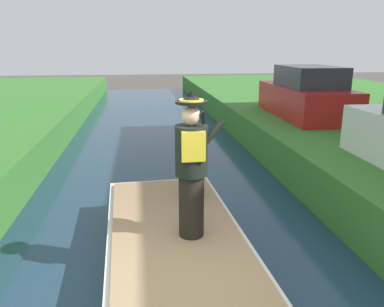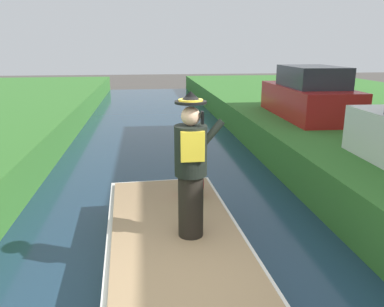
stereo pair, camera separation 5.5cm
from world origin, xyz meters
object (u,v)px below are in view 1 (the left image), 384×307
object	(u,v)px
boat	(176,250)
parked_car_red	(306,95)
parrot_plush	(193,181)
person_pirate	(192,167)

from	to	relation	value
boat	parked_car_red	world-z (taller)	parked_car_red
boat	parked_car_red	distance (m)	7.87
boat	parrot_plush	bearing A→B (deg)	71.39
parrot_plush	parked_car_red	size ratio (longest dim) A/B	0.14
boat	parked_car_red	xyz separation A→B (m)	(4.54, 6.30, 1.23)
boat	person_pirate	size ratio (longest dim) A/B	2.31
parked_car_red	boat	bearing A→B (deg)	-125.79
parrot_plush	parked_car_red	world-z (taller)	parked_car_red
boat	parked_car_red	bearing A→B (deg)	54.21
boat	parrot_plush	distance (m)	1.35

